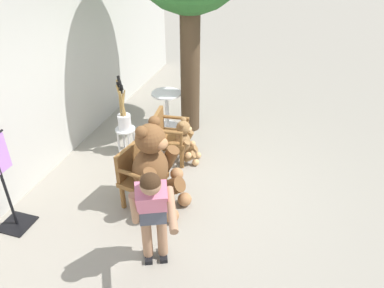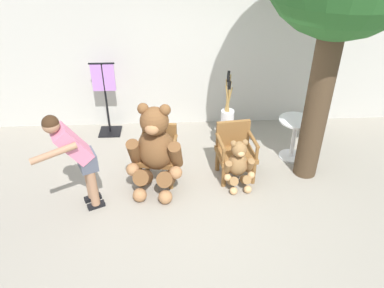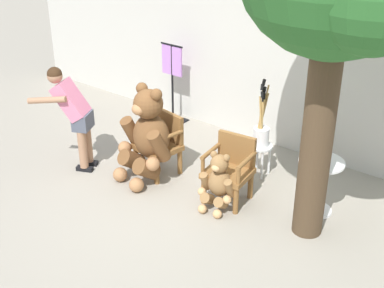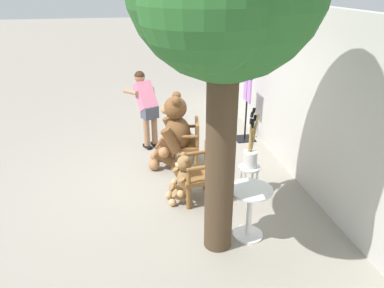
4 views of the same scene
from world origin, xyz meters
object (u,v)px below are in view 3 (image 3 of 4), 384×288
at_px(brush_bucket, 261,131).
at_px(wooden_chair_right, 230,167).
at_px(person_visitor, 73,110).
at_px(wooden_chair_left, 161,142).
at_px(round_side_table, 319,181).
at_px(white_stool, 260,152).
at_px(teddy_bear_large, 147,135).
at_px(clothing_display_stand, 172,82).
at_px(teddy_bear_small, 218,182).

bearing_deg(brush_bucket, wooden_chair_right, -88.28).
bearing_deg(person_visitor, wooden_chair_left, 32.17).
bearing_deg(round_side_table, person_visitor, -161.78).
bearing_deg(white_stool, teddy_bear_large, -138.78).
bearing_deg(clothing_display_stand, wooden_chair_left, -55.91).
distance_m(person_visitor, brush_bucket, 2.61).
distance_m(wooden_chair_left, wooden_chair_right, 1.17).
bearing_deg(teddy_bear_large, wooden_chair_left, 84.79).
bearing_deg(clothing_display_stand, white_stool, -16.69).
distance_m(teddy_bear_large, teddy_bear_small, 1.24).
height_order(wooden_chair_left, round_side_table, wooden_chair_left).
height_order(wooden_chair_right, teddy_bear_small, wooden_chair_right).
distance_m(wooden_chair_right, teddy_bear_small, 0.29).
relative_size(person_visitor, white_stool, 3.27).
relative_size(wooden_chair_right, teddy_bear_large, 0.63).
xyz_separation_m(person_visitor, clothing_display_stand, (0.08, 2.06, -0.18)).
height_order(person_visitor, clothing_display_stand, person_visitor).
bearing_deg(round_side_table, clothing_display_stand, 162.67).
height_order(teddy_bear_small, brush_bucket, brush_bucket).
distance_m(brush_bucket, clothing_display_stand, 2.19).
bearing_deg(clothing_display_stand, teddy_bear_small, -38.33).
height_order(round_side_table, clothing_display_stand, clothing_display_stand).
height_order(teddy_bear_small, white_stool, teddy_bear_small).
distance_m(wooden_chair_right, round_side_table, 1.12).
xyz_separation_m(teddy_bear_large, brush_bucket, (1.17, 1.03, 0.01)).
bearing_deg(brush_bucket, white_stool, -18.51).
height_order(teddy_bear_large, person_visitor, person_visitor).
xyz_separation_m(teddy_bear_large, person_visitor, (-1.01, -0.40, 0.24)).
bearing_deg(wooden_chair_left, teddy_bear_small, -13.42).
xyz_separation_m(white_stool, clothing_display_stand, (-2.10, 0.63, 0.36)).
height_order(wooden_chair_right, clothing_display_stand, clothing_display_stand).
distance_m(wooden_chair_right, white_stool, 0.78).
bearing_deg(clothing_display_stand, round_side_table, -17.33).
bearing_deg(wooden_chair_left, white_stool, 33.98).
bearing_deg(person_visitor, white_stool, 33.14).
xyz_separation_m(teddy_bear_small, white_stool, (-0.03, 1.06, -0.03)).
relative_size(wooden_chair_left, teddy_bear_small, 1.10).
bearing_deg(wooden_chair_right, white_stool, 91.54).
bearing_deg(teddy_bear_large, brush_bucket, 41.30).
relative_size(brush_bucket, round_side_table, 1.33).
xyz_separation_m(person_visitor, round_side_table, (3.24, 1.07, -0.45)).
bearing_deg(wooden_chair_left, clothing_display_stand, 124.09).
bearing_deg(teddy_bear_large, clothing_display_stand, 119.25).
distance_m(teddy_bear_large, white_stool, 1.59).
bearing_deg(wooden_chair_right, person_visitor, -163.58).
distance_m(brush_bucket, round_side_table, 1.14).
relative_size(wooden_chair_right, clothing_display_stand, 0.63).
bearing_deg(teddy_bear_large, person_visitor, -158.55).
distance_m(teddy_bear_small, clothing_display_stand, 2.74).
relative_size(teddy_bear_large, teddy_bear_small, 1.74).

